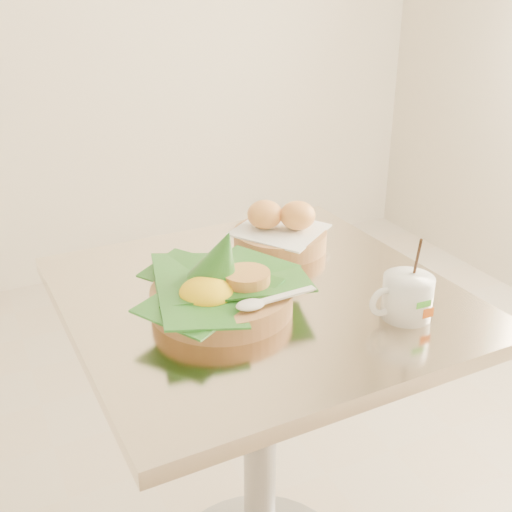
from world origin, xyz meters
name	(u,v)px	position (x,y,z in m)	size (l,w,h in m)	color
cafe_table	(260,389)	(0.14, 0.02, 0.53)	(0.72, 0.72, 0.75)	gray
rice_basket	(222,288)	(0.05, -0.01, 0.79)	(0.32, 0.32, 0.16)	#AA8048
bread_basket	(280,232)	(0.27, 0.19, 0.79)	(0.24, 0.24, 0.10)	#AA8048
coffee_mug	(406,296)	(0.32, -0.17, 0.79)	(0.12, 0.09, 0.15)	white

